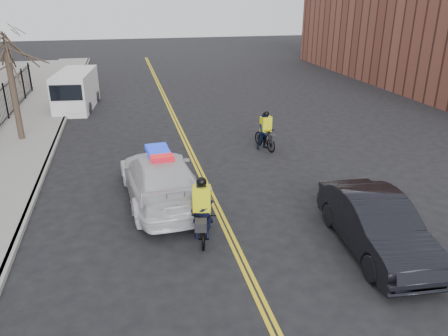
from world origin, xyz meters
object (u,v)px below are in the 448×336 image
object	(u,v)px
cyclist_far	(266,134)
cargo_van	(76,91)
dark_sedan	(376,224)
police_cruiser	(161,178)
cyclist_near	(202,218)

from	to	relation	value
cyclist_far	cargo_van	bearing A→B (deg)	118.99
cargo_van	dark_sedan	bearing A→B (deg)	-57.31
dark_sedan	cyclist_far	bearing A→B (deg)	96.47
cyclist_far	police_cruiser	bearing A→B (deg)	-153.45
police_cruiser	cyclist_near	distance (m)	2.90
dark_sedan	cyclist_far	xyz separation A→B (m)	(-0.31, 8.66, -0.08)
cyclist_near	cyclist_far	bearing A→B (deg)	72.31
cargo_van	cyclist_near	bearing A→B (deg)	-68.17
police_cruiser	dark_sedan	size ratio (longest dim) A/B	1.25
cyclist_near	police_cruiser	bearing A→B (deg)	121.46
police_cruiser	cyclist_far	world-z (taller)	police_cruiser
cyclist_near	cyclist_far	world-z (taller)	cyclist_near
dark_sedan	cargo_van	bearing A→B (deg)	120.95
dark_sedan	cargo_van	xyz separation A→B (m)	(-9.21, 18.42, 0.30)
cyclist_near	cyclist_far	xyz separation A→B (m)	(4.18, 7.01, 0.03)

